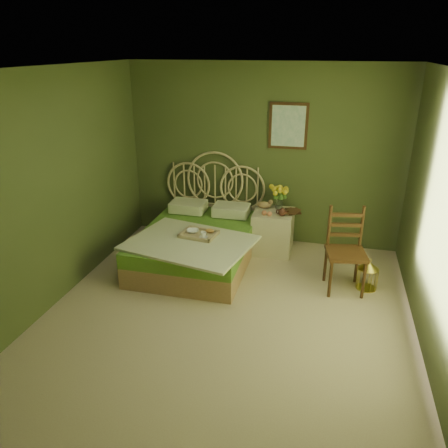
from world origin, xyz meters
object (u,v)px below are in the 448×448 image
(bed, at_px, (198,241))
(nightstand, at_px, (273,227))
(birdcage, at_px, (368,275))
(chair, at_px, (347,244))

(bed, xyz_separation_m, nightstand, (0.96, 0.56, 0.07))
(nightstand, bearing_deg, bed, -149.89)
(birdcage, bearing_deg, chair, -179.48)
(chair, height_order, birdcage, chair)
(birdcage, bearing_deg, nightstand, 148.23)
(nightstand, bearing_deg, birdcage, -31.77)
(bed, distance_m, birdcage, 2.26)
(bed, bearing_deg, nightstand, 30.11)
(nightstand, distance_m, birdcage, 1.52)
(nightstand, distance_m, chair, 1.29)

